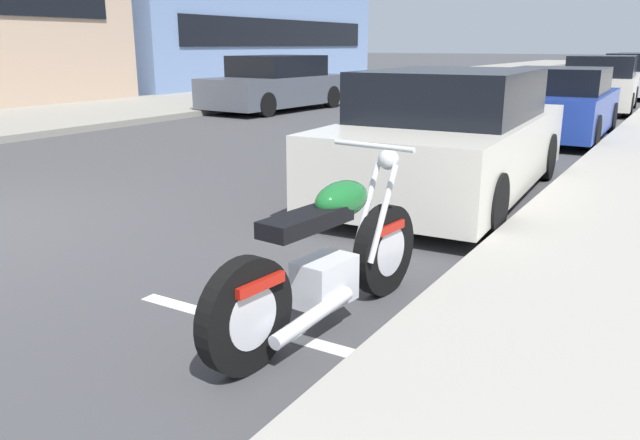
% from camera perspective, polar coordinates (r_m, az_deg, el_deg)
% --- Properties ---
extents(sidewalk_far_curb, '(120.00, 5.00, 0.14)m').
position_cam_1_polar(sidewalk_far_curb, '(20.21, -10.96, 10.56)').
color(sidewalk_far_curb, gray).
rests_on(sidewalk_far_curb, ground).
extents(parking_stall_stripe, '(0.12, 2.20, 0.01)m').
position_cam_1_polar(parking_stall_stripe, '(4.06, -4.47, -10.03)').
color(parking_stall_stripe, silver).
rests_on(parking_stall_stripe, ground).
extents(parked_motorcycle, '(2.10, 0.62, 1.13)m').
position_cam_1_polar(parked_motorcycle, '(3.97, 0.65, -3.83)').
color(parked_motorcycle, black).
rests_on(parked_motorcycle, ground).
extents(parked_car_near_corner, '(4.62, 2.09, 1.49)m').
position_cam_1_polar(parked_car_near_corner, '(7.65, 11.86, 7.35)').
color(parked_car_near_corner, beige).
rests_on(parked_car_near_corner, ground).
extents(parked_car_at_intersection, '(4.11, 1.97, 1.35)m').
position_cam_1_polar(parked_car_at_intersection, '(13.16, 20.73, 9.74)').
color(parked_car_at_intersection, navy).
rests_on(parked_car_at_intersection, ground).
extents(parked_car_far_down_curb, '(4.16, 1.98, 1.48)m').
position_cam_1_polar(parked_car_far_down_curb, '(19.05, 24.15, 11.13)').
color(parked_car_far_down_curb, beige).
rests_on(parked_car_far_down_curb, ground).
extents(parked_car_mid_block, '(4.58, 1.98, 1.49)m').
position_cam_1_polar(parked_car_mid_block, '(24.66, 26.64, 11.56)').
color(parked_car_mid_block, silver).
rests_on(parked_car_mid_block, ground).
extents(parked_car_behind_motorcycle, '(4.37, 1.90, 1.45)m').
position_cam_1_polar(parked_car_behind_motorcycle, '(30.18, 26.97, 11.97)').
color(parked_car_behind_motorcycle, '#4C515B').
rests_on(parked_car_behind_motorcycle, ground).
extents(car_opposite_curb, '(4.64, 2.11, 1.48)m').
position_cam_1_polar(car_opposite_curb, '(17.78, -4.01, 12.19)').
color(car_opposite_curb, '#4C515B').
rests_on(car_opposite_curb, ground).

